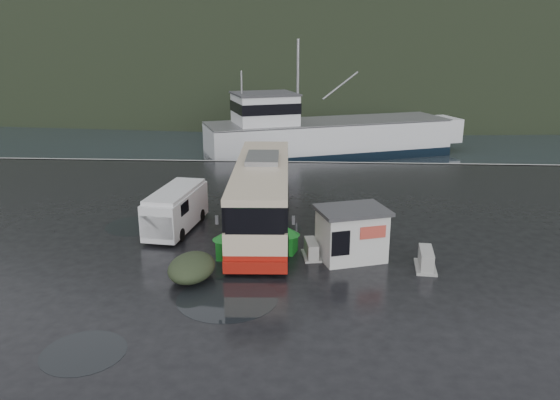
# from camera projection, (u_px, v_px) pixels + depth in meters

# --- Properties ---
(ground) EXTENTS (160.00, 160.00, 0.00)m
(ground) POSITION_uv_depth(u_px,v_px,m) (223.00, 253.00, 26.28)
(ground) COLOR black
(ground) RESTS_ON ground
(harbor_water) EXTENTS (300.00, 180.00, 0.02)m
(harbor_water) POSITION_uv_depth(u_px,v_px,m) (295.00, 79.00, 131.42)
(harbor_water) COLOR black
(harbor_water) RESTS_ON ground
(quay_edge) EXTENTS (160.00, 0.60, 1.50)m
(quay_edge) POSITION_uv_depth(u_px,v_px,m) (261.00, 162.00, 45.40)
(quay_edge) COLOR #999993
(quay_edge) RESTS_ON ground
(headland) EXTENTS (780.00, 540.00, 570.00)m
(headland) POSITION_uv_depth(u_px,v_px,m) (324.00, 57.00, 264.69)
(headland) COLOR black
(headland) RESTS_ON ground
(coach_bus) EXTENTS (3.85, 13.46, 3.77)m
(coach_bus) POSITION_uv_depth(u_px,v_px,m) (262.00, 227.00, 29.93)
(coach_bus) COLOR beige
(coach_bus) RESTS_ON ground
(white_van) EXTENTS (2.58, 5.67, 2.28)m
(white_van) POSITION_uv_depth(u_px,v_px,m) (177.00, 229.00, 29.50)
(white_van) COLOR silver
(white_van) RESTS_ON ground
(waste_bin_left) EXTENTS (0.97, 0.97, 1.33)m
(waste_bin_left) POSITION_uv_depth(u_px,v_px,m) (227.00, 258.00, 25.75)
(waste_bin_left) COLOR #136B1C
(waste_bin_left) RESTS_ON ground
(waste_bin_right) EXTENTS (1.16, 1.16, 1.32)m
(waste_bin_right) POSITION_uv_depth(u_px,v_px,m) (286.00, 252.00, 26.39)
(waste_bin_right) COLOR #136B1C
(waste_bin_right) RESTS_ON ground
(dome_tent) EXTENTS (2.22, 2.91, 1.07)m
(dome_tent) POSITION_uv_depth(u_px,v_px,m) (192.00, 279.00, 23.51)
(dome_tent) COLOR #2A341F
(dome_tent) RESTS_ON ground
(ticket_kiosk) EXTENTS (3.74, 3.26, 2.46)m
(ticket_kiosk) POSITION_uv_depth(u_px,v_px,m) (350.00, 258.00, 25.70)
(ticket_kiosk) COLOR silver
(ticket_kiosk) RESTS_ON ground
(jersey_barrier_a) EXTENTS (1.07, 1.87, 0.89)m
(jersey_barrier_a) POSITION_uv_depth(u_px,v_px,m) (425.00, 268.00, 24.57)
(jersey_barrier_a) COLOR #999993
(jersey_barrier_a) RESTS_ON ground
(jersey_barrier_b) EXTENTS (1.02, 1.68, 0.79)m
(jersey_barrier_b) POSITION_uv_depth(u_px,v_px,m) (311.00, 257.00, 25.86)
(jersey_barrier_b) COLOR #999993
(jersey_barrier_b) RESTS_ON ground
(fishing_trawler) EXTENTS (28.64, 15.74, 11.31)m
(fishing_trawler) POSITION_uv_depth(u_px,v_px,m) (328.00, 142.00, 53.87)
(fishing_trawler) COLOR silver
(fishing_trawler) RESTS_ON ground
(puddles) EXTENTS (10.82, 15.56, 0.01)m
(puddles) POSITION_uv_depth(u_px,v_px,m) (192.00, 266.00, 24.77)
(puddles) COLOR black
(puddles) RESTS_ON ground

